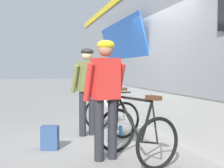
{
  "coord_description": "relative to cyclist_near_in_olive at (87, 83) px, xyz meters",
  "views": [
    {
      "loc": [
        -1.25,
        -5.49,
        1.33
      ],
      "look_at": [
        0.28,
        0.3,
        1.05
      ],
      "focal_mm": 49.01,
      "sensor_mm": 36.0,
      "label": 1
    }
  ],
  "objects": [
    {
      "name": "ground_plane",
      "position": [
        0.17,
        -0.57,
        -1.05
      ],
      "size": [
        80.0,
        80.0,
        0.0
      ],
      "primitive_type": "plane",
      "color": "gray"
    },
    {
      "name": "cyclist_near_in_olive",
      "position": [
        0.0,
        0.0,
        0.0
      ],
      "size": [
        0.66,
        0.45,
        1.76
      ],
      "color": "#232328",
      "rests_on": "ground"
    },
    {
      "name": "cyclist_far_in_red",
      "position": [
        -0.03,
        -1.72,
        0.0
      ],
      "size": [
        0.65,
        0.4,
        1.76
      ],
      "color": "#232328",
      "rests_on": "ground"
    },
    {
      "name": "bicycle_near_silver",
      "position": [
        0.5,
        0.05,
        -0.65
      ],
      "size": [
        1.0,
        1.23,
        0.99
      ],
      "color": "black",
      "rests_on": "ground"
    },
    {
      "name": "bicycle_far_black",
      "position": [
        0.38,
        -1.86,
        -0.65
      ],
      "size": [
        0.99,
        1.23,
        0.99
      ],
      "color": "black",
      "rests_on": "ground"
    },
    {
      "name": "backpack_on_platform",
      "position": [
        -0.8,
        -0.93,
        -0.85
      ],
      "size": [
        0.32,
        0.25,
        0.4
      ],
      "primitive_type": "cube",
      "rotation": [
        0.0,
        0.0,
        -0.3
      ],
      "color": "navy",
      "rests_on": "ground"
    },
    {
      "name": "water_bottle_near_the_bikes",
      "position": [
        0.66,
        -0.14,
        -0.96
      ],
      "size": [
        0.08,
        0.08,
        0.19
      ],
      "primitive_type": "cylinder",
      "color": "#338CCC",
      "rests_on": "ground"
    }
  ]
}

